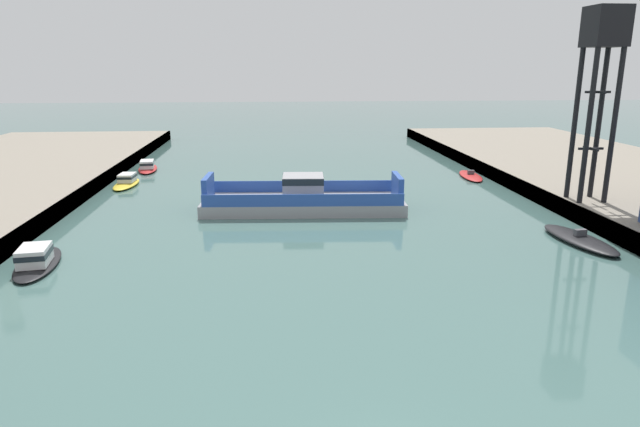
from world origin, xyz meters
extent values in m
cube|color=#939399|center=(-0.80, 35.55, 0.55)|extent=(18.84, 7.17, 1.10)
cube|color=#284CA3|center=(-0.62, 38.53, 1.65)|extent=(17.75, 1.17, 1.10)
cube|color=#284CA3|center=(-0.97, 32.57, 1.65)|extent=(17.75, 1.17, 1.10)
cube|color=#939399|center=(-0.80, 35.55, 2.21)|extent=(3.89, 3.56, 2.22)
cube|color=black|center=(-0.80, 35.55, 2.97)|extent=(3.94, 3.60, 0.60)
cube|color=#284CA3|center=(7.95, 35.03, 2.20)|extent=(0.75, 4.28, 2.20)
cube|color=#284CA3|center=(-9.54, 36.06, 2.20)|extent=(0.75, 4.28, 2.20)
ellipsoid|color=black|center=(-19.48, 22.04, 0.18)|extent=(3.63, 7.68, 0.35)
cube|color=silver|center=(-19.40, 21.49, 0.94)|extent=(2.16, 2.82, 1.18)
cube|color=black|center=(-19.40, 21.49, 1.09)|extent=(2.22, 2.90, 0.35)
ellipsoid|color=red|center=(20.30, 49.71, 0.19)|extent=(3.01, 7.45, 0.38)
cube|color=#4C4C51|center=(20.30, 49.71, 0.63)|extent=(0.82, 0.48, 0.50)
ellipsoid|color=yellow|center=(-19.99, 48.19, 0.20)|extent=(2.46, 6.89, 0.41)
cube|color=silver|center=(-19.97, 48.70, 0.85)|extent=(1.65, 2.44, 0.90)
cube|color=black|center=(-19.97, 48.70, 0.97)|extent=(1.70, 2.51, 0.27)
ellipsoid|color=black|center=(19.59, 23.79, 0.28)|extent=(3.56, 8.44, 0.57)
cube|color=#4C4C51|center=(19.59, 23.79, 0.82)|extent=(0.95, 0.51, 0.50)
ellipsoid|color=red|center=(-19.66, 57.96, 0.20)|extent=(3.29, 7.61, 0.40)
cube|color=silver|center=(-19.58, 57.41, 0.89)|extent=(1.95, 2.78, 0.97)
cube|color=black|center=(-19.58, 57.41, 1.01)|extent=(2.00, 2.85, 0.29)
cylinder|color=black|center=(22.95, 32.36, 8.04)|extent=(0.44, 0.44, 13.02)
cylinder|color=black|center=(25.18, 32.36, 8.04)|extent=(0.44, 0.44, 13.02)
cylinder|color=black|center=(22.95, 30.13, 8.04)|extent=(0.44, 0.44, 13.02)
cylinder|color=black|center=(25.18, 30.13, 8.04)|extent=(0.44, 0.44, 13.02)
cube|color=black|center=(24.07, 31.24, 6.09)|extent=(2.23, 0.20, 0.20)
cube|color=black|center=(24.07, 31.24, 6.09)|extent=(0.20, 2.23, 0.20)
cube|color=black|center=(24.07, 31.24, 10.91)|extent=(2.23, 0.20, 0.20)
cube|color=black|center=(24.07, 31.24, 10.91)|extent=(0.20, 2.23, 0.20)
cube|color=black|center=(24.07, 31.24, 16.20)|extent=(2.90, 2.90, 3.28)
camera|label=1|loc=(-3.60, -14.94, 13.04)|focal=31.37mm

